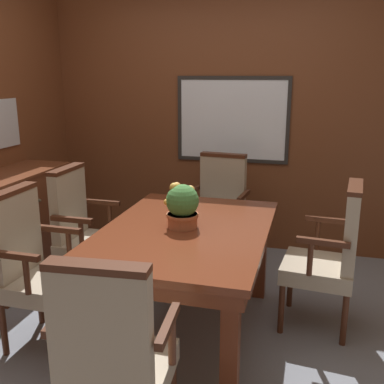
{
  "coord_description": "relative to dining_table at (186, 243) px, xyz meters",
  "views": [
    {
      "loc": [
        0.92,
        -2.54,
        1.7
      ],
      "look_at": [
        0.18,
        0.23,
        0.95
      ],
      "focal_mm": 42.0,
      "sensor_mm": 36.0,
      "label": 1
    }
  ],
  "objects": [
    {
      "name": "ground_plane",
      "position": [
        -0.18,
        -0.08,
        -0.65
      ],
      "size": [
        14.0,
        14.0,
        0.0
      ],
      "primitive_type": "plane",
      "color": "gray"
    },
    {
      "name": "wall_back",
      "position": [
        -0.17,
        1.72,
        0.58
      ],
      "size": [
        7.2,
        0.08,
        2.45
      ],
      "color": "brown",
      "rests_on": "ground_plane"
    },
    {
      "name": "dining_table",
      "position": [
        0.0,
        0.0,
        0.0
      ],
      "size": [
        1.04,
        1.5,
        0.75
      ],
      "color": "maroon",
      "rests_on": "ground_plane"
    },
    {
      "name": "chair_left_near",
      "position": [
        -0.9,
        -0.35,
        -0.1
      ],
      "size": [
        0.47,
        0.5,
        1.02
      ],
      "rotation": [
        0.0,
        0.0,
        1.56
      ],
      "color": "#472314",
      "rests_on": "ground_plane"
    },
    {
      "name": "chair_left_far",
      "position": [
        -0.92,
        0.33,
        -0.1
      ],
      "size": [
        0.47,
        0.5,
        1.02
      ],
      "rotation": [
        0.0,
        0.0,
        1.57
      ],
      "color": "#472314",
      "rests_on": "ground_plane"
    },
    {
      "name": "chair_head_near",
      "position": [
        -0.01,
        -1.11,
        -0.1
      ],
      "size": [
        0.53,
        0.5,
        1.02
      ],
      "rotation": [
        0.0,
        0.0,
        3.23
      ],
      "color": "#472314",
      "rests_on": "ground_plane"
    },
    {
      "name": "chair_head_far",
      "position": [
        -0.02,
        1.12,
        -0.1
      ],
      "size": [
        0.53,
        0.51,
        1.02
      ],
      "rotation": [
        0.0,
        0.0,
        -0.1
      ],
      "color": "#472314",
      "rests_on": "ground_plane"
    },
    {
      "name": "chair_right_far",
      "position": [
        0.92,
        0.32,
        -0.1
      ],
      "size": [
        0.51,
        0.53,
        1.02
      ],
      "rotation": [
        0.0,
        0.0,
        -1.67
      ],
      "color": "#472314",
      "rests_on": "ground_plane"
    },
    {
      "name": "potted_plant",
      "position": [
        -0.03,
        0.02,
        0.24
      ],
      "size": [
        0.22,
        0.23,
        0.29
      ],
      "color": "#B2603D",
      "rests_on": "dining_table"
    },
    {
      "name": "sideboard_cabinet",
      "position": [
        -1.59,
        0.45,
        -0.18
      ],
      "size": [
        0.47,
        1.03,
        0.93
      ],
      "color": "brown",
      "rests_on": "ground_plane"
    }
  ]
}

